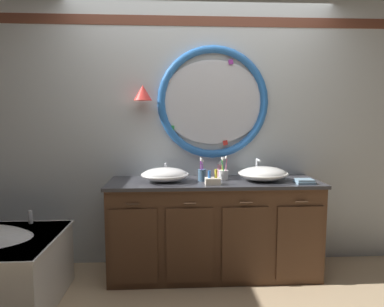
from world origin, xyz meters
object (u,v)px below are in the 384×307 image
sink_basin_right (263,174)px  toothbrush_holder_left (202,174)px  toothbrush_holder_right (223,174)px  folded_hand_towel (304,181)px  sink_basin_left (165,175)px  toiletry_basket (213,181)px  soap_dispenser (220,170)px

sink_basin_right → toothbrush_holder_left: 0.55m
toothbrush_holder_right → folded_hand_towel: size_ratio=1.38×
sink_basin_right → toothbrush_holder_right: bearing=166.0°
sink_basin_left → sink_basin_right: (0.87, 0.00, 0.00)m
sink_basin_left → toiletry_basket: (0.40, -0.15, -0.03)m
sink_basin_left → soap_dispenser: size_ratio=2.77×
sink_basin_left → toothbrush_holder_right: 0.54m
soap_dispenser → toiletry_basket: soap_dispenser is taller
toothbrush_holder_left → toiletry_basket: toothbrush_holder_left is taller
toothbrush_holder_left → toiletry_basket: bearing=-66.2°
toothbrush_holder_right → soap_dispenser: 0.12m
soap_dispenser → sink_basin_left: bearing=-158.5°
soap_dispenser → folded_hand_towel: (0.68, -0.34, -0.05)m
toothbrush_holder_right → toiletry_basket: toothbrush_holder_right is taller
toothbrush_holder_right → soap_dispenser: toothbrush_holder_right is taller
sink_basin_right → toiletry_basket: toiletry_basket is taller
toothbrush_holder_left → soap_dispenser: 0.26m
toothbrush_holder_left → folded_hand_towel: (0.87, -0.16, -0.04)m
sink_basin_left → folded_hand_towel: (1.20, -0.14, -0.05)m
soap_dispenser → toothbrush_holder_left: bearing=-136.3°
toothbrush_holder_right → soap_dispenser: (-0.01, 0.12, 0.02)m
toothbrush_holder_right → soap_dispenser: size_ratio=1.41×
toothbrush_holder_left → toiletry_basket: size_ratio=1.62×
toiletry_basket → soap_dispenser: bearing=72.2°
toiletry_basket → toothbrush_holder_left: bearing=113.8°
sink_basin_left → toothbrush_holder_left: (0.33, 0.02, -0.00)m
toothbrush_holder_left → toothbrush_holder_right: toothbrush_holder_right is taller
toothbrush_holder_right → toiletry_basket: bearing=-118.5°
toothbrush_holder_left → folded_hand_towel: toothbrush_holder_left is taller
toothbrush_holder_right → toiletry_basket: 0.27m
toothbrush_holder_left → toothbrush_holder_right: (0.20, 0.06, -0.01)m
sink_basin_left → folded_hand_towel: 1.21m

